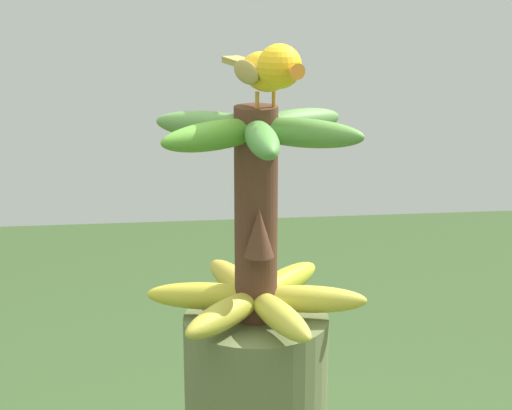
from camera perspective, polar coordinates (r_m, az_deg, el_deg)
banana_bunch at (r=1.11m, az=0.01°, el=-0.70°), size 0.28×0.28×0.27m
perched_bird at (r=1.05m, az=0.83°, el=8.52°), size 0.20×0.08×0.08m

